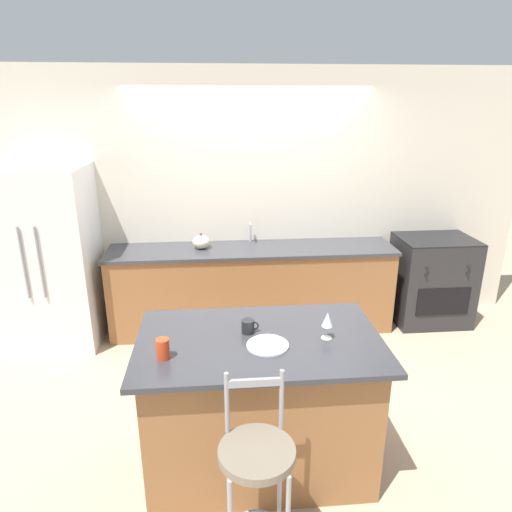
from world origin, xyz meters
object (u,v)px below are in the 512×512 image
at_px(bar_stool_near, 257,472).
at_px(wine_glass, 327,320).
at_px(pumpkin_decoration, 201,242).
at_px(dinner_plate, 268,345).
at_px(coffee_mug, 248,326).
at_px(refrigerator, 48,258).
at_px(oven_range, 431,280).
at_px(tumbler_cup, 163,349).

xyz_separation_m(bar_stool_near, wine_glass, (0.50, 0.70, 0.46)).
distance_m(wine_glass, pumpkin_decoration, 2.21).
relative_size(dinner_plate, pumpkin_decoration, 1.45).
height_order(coffee_mug, pumpkin_decoration, pumpkin_decoration).
height_order(refrigerator, wine_glass, refrigerator).
relative_size(dinner_plate, wine_glass, 1.45).
relative_size(oven_range, dinner_plate, 3.76).
xyz_separation_m(dinner_plate, coffee_mug, (-0.10, 0.18, 0.03)).
distance_m(oven_range, tumbler_cup, 3.48).
xyz_separation_m(refrigerator, dinner_plate, (1.95, -2.00, 0.08)).
bearing_deg(tumbler_cup, wine_glass, 8.46).
distance_m(refrigerator, pumpkin_decoration, 1.51).
relative_size(oven_range, coffee_mug, 8.65).
bearing_deg(refrigerator, tumbler_cup, -57.27).
xyz_separation_m(oven_range, dinner_plate, (-2.06, -2.07, 0.48)).
xyz_separation_m(oven_range, bar_stool_near, (-2.19, -2.71, 0.14)).
xyz_separation_m(wine_glass, coffee_mug, (-0.48, 0.12, -0.08)).
bearing_deg(dinner_plate, pumpkin_decoration, 101.98).
relative_size(wine_glass, coffee_mug, 1.59).
bearing_deg(coffee_mug, pumpkin_decoration, 100.11).
bearing_deg(pumpkin_decoration, tumbler_cup, -94.24).
height_order(refrigerator, coffee_mug, refrigerator).
relative_size(refrigerator, oven_range, 1.85).
bearing_deg(pumpkin_decoration, refrigerator, -175.43).
bearing_deg(wine_glass, oven_range, 50.03).
bearing_deg(oven_range, tumbler_cup, -141.11).
bearing_deg(pumpkin_decoration, dinner_plate, -78.02).
xyz_separation_m(bar_stool_near, coffee_mug, (0.02, 0.82, 0.38)).
bearing_deg(bar_stool_near, tumbler_cup, 131.34).
relative_size(bar_stool_near, pumpkin_decoration, 6.30).
relative_size(tumbler_cup, pumpkin_decoration, 0.70).
bearing_deg(refrigerator, oven_range, 1.09).
distance_m(wine_glass, coffee_mug, 0.50).
distance_m(bar_stool_near, wine_glass, 0.98).
bearing_deg(dinner_plate, refrigerator, 134.30).
height_order(wine_glass, pumpkin_decoration, wine_glass).
bearing_deg(coffee_mug, bar_stool_near, -91.45).
bearing_deg(pumpkin_decoration, wine_glass, -68.08).
bearing_deg(oven_range, wine_glass, -129.97).
distance_m(oven_range, wine_glass, 2.69).
height_order(dinner_plate, pumpkin_decoration, pumpkin_decoration).
bearing_deg(bar_stool_near, pumpkin_decoration, 96.72).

